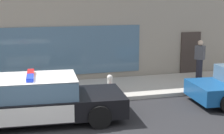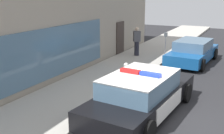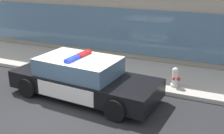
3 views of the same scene
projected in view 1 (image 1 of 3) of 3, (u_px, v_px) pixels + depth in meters
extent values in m
plane|color=#262628|center=(38.00, 131.00, 9.61)|extent=(48.00, 48.00, 0.00)
cube|color=#B2ADA3|center=(32.00, 94.00, 12.96)|extent=(48.00, 3.10, 0.15)
cube|color=gray|center=(40.00, 4.00, 19.26)|extent=(21.82, 10.99, 6.64)
cube|color=#382D28|center=(190.00, 54.00, 16.25)|extent=(1.00, 0.08, 2.10)
cube|color=black|center=(39.00, 105.00, 10.30)|extent=(5.30, 2.32, 0.60)
cube|color=silver|center=(93.00, 97.00, 10.60)|extent=(1.89, 2.03, 0.05)
cube|color=silver|center=(36.00, 96.00, 11.23)|extent=(2.17, 0.19, 0.51)
cube|color=silver|center=(35.00, 116.00, 9.34)|extent=(2.17, 0.19, 0.51)
cube|color=yellow|center=(36.00, 96.00, 11.25)|extent=(0.22, 0.03, 0.26)
cube|color=slate|center=(31.00, 87.00, 10.15)|extent=(2.81, 1.94, 0.60)
cube|color=silver|center=(30.00, 78.00, 10.09)|extent=(2.81, 1.94, 0.04)
cube|color=red|center=(31.00, 73.00, 10.41)|extent=(0.25, 0.68, 0.11)
cube|color=blue|center=(30.00, 78.00, 9.74)|extent=(0.25, 0.68, 0.11)
cylinder|color=black|center=(90.00, 98.00, 11.61)|extent=(0.69, 0.27, 0.68)
cylinder|color=black|center=(100.00, 117.00, 9.74)|extent=(0.69, 0.27, 0.68)
cylinder|color=silver|center=(110.00, 92.00, 12.80)|extent=(0.28, 0.28, 0.10)
cylinder|color=silver|center=(110.00, 85.00, 12.74)|extent=(0.19, 0.19, 0.45)
sphere|color=silver|center=(110.00, 78.00, 12.69)|extent=(0.22, 0.22, 0.22)
cylinder|color=#B21E19|center=(110.00, 76.00, 12.67)|extent=(0.06, 0.06, 0.05)
cylinder|color=#B21E19|center=(111.00, 86.00, 12.60)|extent=(0.09, 0.10, 0.09)
cylinder|color=#B21E19|center=(109.00, 84.00, 12.88)|extent=(0.09, 0.10, 0.09)
cylinder|color=#B21E19|center=(114.00, 85.00, 12.79)|extent=(0.10, 0.12, 0.12)
cylinder|color=black|center=(203.00, 89.00, 12.84)|extent=(0.65, 0.25, 0.64)
cylinder|color=#23232D|center=(199.00, 69.00, 15.18)|extent=(0.28, 0.28, 0.85)
cube|color=#4C4C51|center=(200.00, 53.00, 15.03)|extent=(0.45, 0.48, 0.62)
sphere|color=beige|center=(201.00, 43.00, 14.94)|extent=(0.24, 0.24, 0.24)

